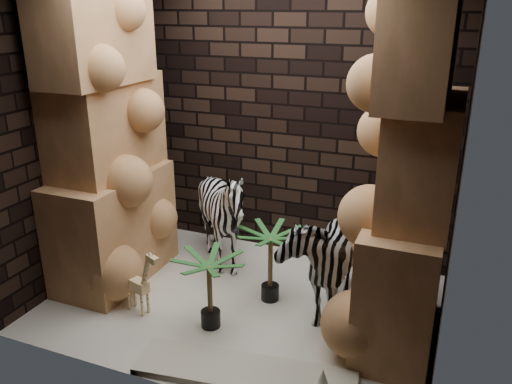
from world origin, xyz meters
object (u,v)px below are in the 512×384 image
at_px(surfboard, 245,372).
at_px(giraffe_toy, 136,278).
at_px(zebra_left, 223,221).
at_px(palm_front, 270,265).
at_px(palm_back, 210,292).
at_px(zebra_right, 322,248).

bearing_deg(surfboard, giraffe_toy, 152.45).
relative_size(zebra_left, palm_front, 1.59).
height_order(zebra_left, palm_back, zebra_left).
height_order(zebra_right, surfboard, zebra_right).
xyz_separation_m(zebra_left, surfboard, (0.88, -1.50, -0.51)).
bearing_deg(zebra_left, palm_front, -29.48).
height_order(zebra_left, palm_front, zebra_left).
bearing_deg(giraffe_toy, zebra_right, 39.12).
bearing_deg(palm_front, zebra_right, 2.12).
distance_m(giraffe_toy, palm_front, 1.22).
relative_size(giraffe_toy, surfboard, 0.41).
bearing_deg(palm_back, giraffe_toy, -177.18).
bearing_deg(surfboard, zebra_right, 67.65).
relative_size(palm_back, surfboard, 0.41).
relative_size(giraffe_toy, palm_front, 0.94).
relative_size(giraffe_toy, palm_back, 1.01).
relative_size(zebra_left, giraffe_toy, 1.69).
height_order(giraffe_toy, surfboard, giraffe_toy).
xyz_separation_m(zebra_left, palm_back, (0.36, -1.02, -0.19)).
height_order(palm_back, surfboard, palm_back).
xyz_separation_m(palm_front, palm_back, (-0.33, -0.60, -0.03)).
relative_size(zebra_right, surfboard, 0.74).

